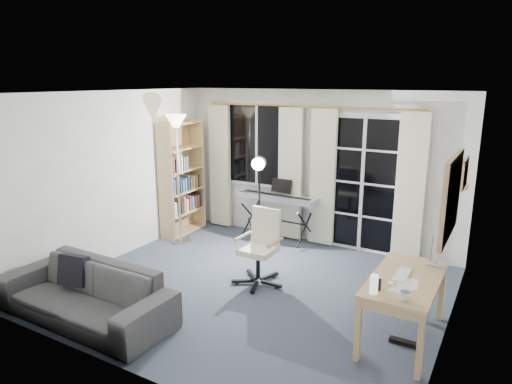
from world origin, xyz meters
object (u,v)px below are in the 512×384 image
(mug, at_px, (405,295))
(torchiere_lamp, at_px, (177,141))
(keyboard_piano, at_px, (278,198))
(sofa, at_px, (84,285))
(studio_light, at_px, (259,175))
(desk, at_px, (405,285))
(monitor, at_px, (437,243))
(bookshelf, at_px, (180,181))
(office_chair, at_px, (263,239))

(mug, bearing_deg, torchiere_lamp, 157.35)
(keyboard_piano, xyz_separation_m, sofa, (-0.67, -3.25, -0.31))
(studio_light, bearing_deg, mug, -56.10)
(mug, bearing_deg, sofa, -165.48)
(desk, relative_size, monitor, 2.59)
(torchiere_lamp, bearing_deg, monitor, -9.32)
(desk, distance_m, mug, 0.53)
(mug, bearing_deg, bookshelf, 154.33)
(studio_light, height_order, office_chair, studio_light)
(sofa, bearing_deg, torchiere_lamp, 105.68)
(bookshelf, relative_size, sofa, 0.92)
(bookshelf, relative_size, desk, 1.52)
(desk, distance_m, sofa, 3.34)
(bookshelf, xyz_separation_m, studio_light, (1.59, -0.15, 0.31))
(office_chair, bearing_deg, desk, -13.80)
(bookshelf, relative_size, office_chair, 1.96)
(office_chair, bearing_deg, bookshelf, 156.21)
(monitor, relative_size, sofa, 0.23)
(keyboard_piano, bearing_deg, bookshelf, -162.31)
(torchiere_lamp, xyz_separation_m, sofa, (0.65, -2.41, -1.24))
(bookshelf, height_order, studio_light, bookshelf)
(monitor, distance_m, sofa, 3.75)
(desk, relative_size, mug, 11.39)
(torchiere_lamp, xyz_separation_m, office_chair, (1.84, -0.60, -1.07))
(bookshelf, distance_m, torchiere_lamp, 0.88)
(studio_light, xyz_separation_m, office_chair, (0.53, -0.83, -0.64))
(keyboard_piano, bearing_deg, sofa, -99.74)
(keyboard_piano, distance_m, studio_light, 0.78)
(torchiere_lamp, xyz_separation_m, monitor, (3.91, -0.64, -0.72))
(office_chair, distance_m, mug, 2.22)
(desk, xyz_separation_m, monitor, (0.20, 0.45, 0.33))
(office_chair, bearing_deg, monitor, -0.30)
(office_chair, xyz_separation_m, monitor, (2.08, -0.04, 0.35))
(torchiere_lamp, height_order, studio_light, torchiere_lamp)
(bookshelf, relative_size, studio_light, 1.26)
(torchiere_lamp, bearing_deg, office_chair, -18.04)
(keyboard_piano, distance_m, mug, 3.48)
(keyboard_piano, distance_m, desk, 3.08)
(bookshelf, height_order, torchiere_lamp, torchiere_lamp)
(mug, bearing_deg, office_chair, 153.34)
(studio_light, xyz_separation_m, mug, (2.51, -1.83, -0.48))
(monitor, bearing_deg, desk, -113.53)
(office_chair, relative_size, mug, 8.80)
(monitor, relative_size, mug, 4.39)
(studio_light, relative_size, mug, 13.75)
(mug, bearing_deg, monitor, 84.18)
(studio_light, relative_size, monitor, 3.13)
(keyboard_piano, xyz_separation_m, studio_light, (-0.01, -0.60, 0.49))
(desk, distance_m, monitor, 0.59)
(torchiere_lamp, relative_size, sofa, 1.00)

